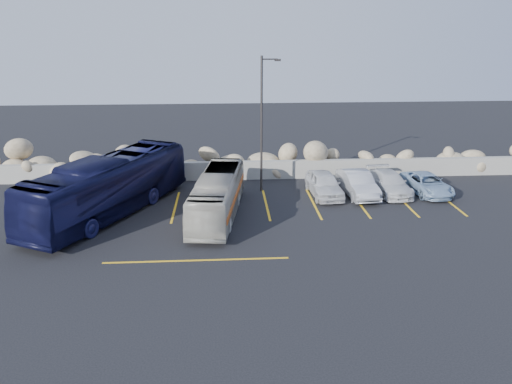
{
  "coord_description": "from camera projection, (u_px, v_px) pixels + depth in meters",
  "views": [
    {
      "loc": [
        0.34,
        -19.35,
        9.69
      ],
      "look_at": [
        1.83,
        4.0,
        1.78
      ],
      "focal_mm": 35.0,
      "sensor_mm": 36.0,
      "label": 1
    }
  ],
  "objects": [
    {
      "name": "car_a",
      "position": [
        324.0,
        184.0,
        29.44
      ],
      "size": [
        1.93,
        4.24,
        1.41
      ],
      "primitive_type": "imported",
      "rotation": [
        0.0,
        0.0,
        0.07
      ],
      "color": "silver",
      "rests_on": "ground"
    },
    {
      "name": "ground",
      "position": [
        219.0,
        262.0,
        21.38
      ],
      "size": [
        90.0,
        90.0,
        0.0
      ],
      "primitive_type": "plane",
      "color": "black",
      "rests_on": "ground"
    },
    {
      "name": "riprap_pile",
      "position": [
        220.0,
        156.0,
        33.44
      ],
      "size": [
        54.0,
        2.8,
        2.6
      ],
      "primitive_type": null,
      "color": "#998664",
      "rests_on": "ground"
    },
    {
      "name": "seawall",
      "position": [
        220.0,
        171.0,
        32.53
      ],
      "size": [
        60.0,
        0.4,
        1.2
      ],
      "primitive_type": "cube",
      "color": "gray",
      "rests_on": "ground"
    },
    {
      "name": "car_b",
      "position": [
        358.0,
        184.0,
        29.49
      ],
      "size": [
        1.82,
        4.41,
        1.42
      ],
      "primitive_type": "imported",
      "rotation": [
        0.0,
        0.0,
        0.07
      ],
      "color": "#B5B5BA",
      "rests_on": "ground"
    },
    {
      "name": "tour_coach",
      "position": [
        109.0,
        186.0,
        26.3
      ],
      "size": [
        7.39,
        11.17,
        3.12
      ],
      "primitive_type": "imported",
      "rotation": [
        0.0,
        0.0,
        -0.47
      ],
      "color": "black",
      "rests_on": "ground"
    },
    {
      "name": "lamppost",
      "position": [
        262.0,
        121.0,
        29.14
      ],
      "size": [
        1.14,
        0.18,
        8.0
      ],
      "color": "#322F2D",
      "rests_on": "ground"
    },
    {
      "name": "car_d",
      "position": [
        427.0,
        184.0,
        29.91
      ],
      "size": [
        2.35,
        4.35,
        1.16
      ],
      "primitive_type": "imported",
      "rotation": [
        0.0,
        0.0,
        0.1
      ],
      "color": "#8BA8C5",
      "rests_on": "ground"
    },
    {
      "name": "vintage_bus",
      "position": [
        218.0,
        195.0,
        26.16
      ],
      "size": [
        3.06,
        8.46,
        2.3
      ],
      "primitive_type": "imported",
      "rotation": [
        0.0,
        0.0,
        -0.14
      ],
      "color": "#B9B6A6",
      "rests_on": "ground"
    },
    {
      "name": "car_c",
      "position": [
        389.0,
        183.0,
        29.94
      ],
      "size": [
        2.02,
        4.39,
        1.24
      ],
      "primitive_type": "imported",
      "rotation": [
        0.0,
        0.0,
        0.07
      ],
      "color": "silver",
      "rests_on": "ground"
    },
    {
      "name": "parking_lines",
      "position": [
        306.0,
        213.0,
        26.92
      ],
      "size": [
        18.16,
        9.36,
        0.01
      ],
      "color": "yellow",
      "rests_on": "ground"
    }
  ]
}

